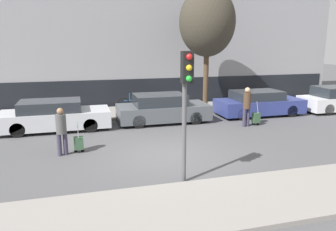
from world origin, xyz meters
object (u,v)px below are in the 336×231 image
at_px(pedestrian_right, 247,104).
at_px(bare_tree_near_crossing, 207,22).
at_px(trolley_left, 79,143).
at_px(parked_car_2, 259,104).
at_px(pedestrian_left, 61,129).
at_px(parked_bicycle, 133,104).
at_px(parked_car_1, 162,109).
at_px(traffic_light, 186,91).
at_px(trolley_right, 256,118).
at_px(parked_car_0, 54,116).

bearing_deg(pedestrian_right, bare_tree_near_crossing, -89.46).
distance_m(trolley_left, bare_tree_near_crossing, 9.85).
distance_m(parked_car_2, pedestrian_right, 2.68).
bearing_deg(pedestrian_left, parked_bicycle, -134.58).
xyz_separation_m(parked_car_1, parked_car_2, (5.24, 0.12, -0.02)).
height_order(parked_car_1, parked_bicycle, parked_car_1).
xyz_separation_m(parked_car_1, bare_tree_near_crossing, (2.97, 1.92, 4.14)).
relative_size(pedestrian_left, trolley_left, 1.49).
height_order(parked_bicycle, bare_tree_near_crossing, bare_tree_near_crossing).
relative_size(parked_car_2, traffic_light, 1.27).
bearing_deg(bare_tree_near_crossing, parked_bicycle, 171.09).
relative_size(pedestrian_right, trolley_right, 1.59).
bearing_deg(traffic_light, parked_car_1, 80.37).
distance_m(parked_car_0, parked_bicycle, 4.73).
relative_size(trolley_left, traffic_light, 0.31).
distance_m(parked_car_1, trolley_right, 4.38).
height_order(parked_car_2, trolley_left, parked_car_2).
distance_m(parked_car_0, pedestrian_left, 3.59).
xyz_separation_m(parked_car_2, trolley_left, (-9.15, -3.66, -0.28)).
height_order(parked_car_0, parked_car_1, parked_car_1).
relative_size(parked_car_0, parked_bicycle, 2.61).
bearing_deg(trolley_right, traffic_light, -134.96).
distance_m(parked_car_0, parked_car_1, 4.88).
bearing_deg(trolley_right, pedestrian_right, -173.37).
height_order(trolley_left, trolley_right, trolley_right).
relative_size(parked_bicycle, bare_tree_near_crossing, 0.27).
bearing_deg(pedestrian_left, pedestrian_right, 177.66).
relative_size(parked_car_1, parked_car_2, 0.96).
bearing_deg(parked_car_1, pedestrian_right, -28.08).
distance_m(parked_bicycle, bare_tree_near_crossing, 5.86).
bearing_deg(pedestrian_right, parked_bicycle, -51.37).
distance_m(trolley_left, parked_bicycle, 6.76).
relative_size(parked_car_2, trolley_right, 4.00).
xyz_separation_m(parked_car_1, pedestrian_right, (3.45, -1.84, 0.38)).
distance_m(parked_car_2, traffic_light, 9.75).
xyz_separation_m(parked_car_2, pedestrian_right, (-1.79, -1.96, 0.40)).
distance_m(parked_car_1, pedestrian_left, 5.78).
height_order(trolley_right, parked_bicycle, trolley_right).
xyz_separation_m(trolley_left, pedestrian_right, (7.36, 1.70, 0.69)).
bearing_deg(parked_car_2, trolley_right, -123.21).
relative_size(trolley_left, trolley_right, 0.98).
xyz_separation_m(pedestrian_right, parked_bicycle, (-4.43, 4.38, -0.53)).
height_order(pedestrian_left, traffic_light, traffic_light).
relative_size(pedestrian_left, trolley_right, 1.46).
bearing_deg(parked_car_0, parked_bicycle, 34.53).
relative_size(parked_car_0, trolley_right, 4.11).
xyz_separation_m(parked_bicycle, bare_tree_near_crossing, (3.95, -0.62, 4.28)).
height_order(parked_car_2, trolley_right, parked_car_2).
bearing_deg(parked_car_2, trolley_left, -158.17).
distance_m(pedestrian_left, traffic_light, 4.89).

